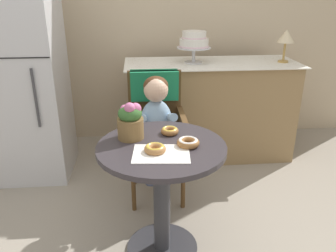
# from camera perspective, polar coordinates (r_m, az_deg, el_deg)

# --- Properties ---
(ground_plane) EXTENTS (8.00, 8.00, 0.00)m
(ground_plane) POSITION_cam_1_polar(r_m,az_deg,el_deg) (2.28, -0.97, -19.81)
(ground_plane) COLOR gray
(back_wall) EXTENTS (4.80, 0.10, 2.70)m
(back_wall) POSITION_cam_1_polar(r_m,az_deg,el_deg) (3.54, -3.50, 19.38)
(back_wall) COLOR #C1AD8E
(back_wall) RESTS_ON ground
(cafe_table) EXTENTS (0.72, 0.72, 0.72)m
(cafe_table) POSITION_cam_1_polar(r_m,az_deg,el_deg) (1.97, -1.06, -8.76)
(cafe_table) COLOR #332D33
(cafe_table) RESTS_ON ground
(wicker_chair) EXTENTS (0.42, 0.45, 0.95)m
(wicker_chair) POSITION_cam_1_polar(r_m,az_deg,el_deg) (2.54, -2.13, 1.90)
(wicker_chair) COLOR brown
(wicker_chair) RESTS_ON ground
(seated_child) EXTENTS (0.27, 0.32, 0.73)m
(seated_child) POSITION_cam_1_polar(r_m,az_deg,el_deg) (2.39, -1.93, 1.47)
(seated_child) COLOR #8CADCC
(seated_child) RESTS_ON ground
(paper_napkin) EXTENTS (0.31, 0.25, 0.00)m
(paper_napkin) POSITION_cam_1_polar(r_m,az_deg,el_deg) (1.77, -1.14, -4.67)
(paper_napkin) COLOR white
(paper_napkin) RESTS_ON cafe_table
(donut_front) EXTENTS (0.11, 0.11, 0.04)m
(donut_front) POSITION_cam_1_polar(r_m,az_deg,el_deg) (2.00, 0.29, -0.77)
(donut_front) COLOR #936033
(donut_front) RESTS_ON cafe_table
(donut_mid) EXTENTS (0.12, 0.12, 0.04)m
(donut_mid) POSITION_cam_1_polar(r_m,az_deg,el_deg) (1.85, 3.39, -2.73)
(donut_mid) COLOR #936033
(donut_mid) RESTS_ON cafe_table
(donut_side) EXTENTS (0.12, 0.12, 0.04)m
(donut_side) POSITION_cam_1_polar(r_m,az_deg,el_deg) (1.78, -2.20, -3.78)
(donut_side) COLOR #AD7542
(donut_side) RESTS_ON cafe_table
(flower_vase) EXTENTS (0.15, 0.15, 0.22)m
(flower_vase) POSITION_cam_1_polar(r_m,az_deg,el_deg) (1.93, -6.33, 0.94)
(flower_vase) COLOR brown
(flower_vase) RESTS_ON cafe_table
(display_counter) EXTENTS (1.56, 0.62, 0.90)m
(display_counter) POSITION_cam_1_polar(r_m,az_deg,el_deg) (3.24, 6.98, 2.80)
(display_counter) COLOR #93754C
(display_counter) RESTS_ON ground
(tiered_cake_stand) EXTENTS (0.30, 0.30, 0.28)m
(tiered_cake_stand) POSITION_cam_1_polar(r_m,az_deg,el_deg) (3.06, 4.38, 13.94)
(tiered_cake_stand) COLOR silver
(tiered_cake_stand) RESTS_ON display_counter
(table_lamp) EXTENTS (0.15, 0.15, 0.28)m
(table_lamp) POSITION_cam_1_polar(r_m,az_deg,el_deg) (3.24, 19.20, 13.84)
(table_lamp) COLOR #B28C47
(table_lamp) RESTS_ON display_counter
(refrigerator) EXTENTS (0.64, 0.63, 1.70)m
(refrigerator) POSITION_cam_1_polar(r_m,az_deg,el_deg) (3.01, -23.29, 7.51)
(refrigerator) COLOR silver
(refrigerator) RESTS_ON ground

